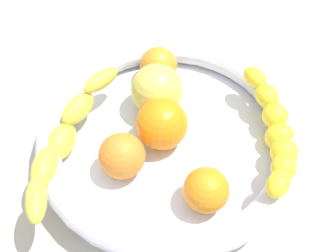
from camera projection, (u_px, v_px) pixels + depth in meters
kitchen_counter at (168, 157)px, 54.78cm from camera, size 120.00×120.00×3.00cm
fruit_bowl at (168, 138)px, 51.30cm from camera, size 33.13×33.13×5.54cm
banana_draped_left at (276, 132)px, 48.56cm from camera, size 16.34×12.92×5.70cm
banana_draped_right at (64, 137)px, 48.13cm from camera, size 14.77×19.79×5.61cm
orange_front at (124, 158)px, 46.59cm from camera, size 5.58×5.58×5.58cm
orange_mid_left at (159, 66)px, 56.07cm from camera, size 5.37×5.37×5.37cm
orange_mid_right at (162, 124)px, 49.07cm from camera, size 6.52×6.52×6.52cm
orange_rear at (206, 190)px, 44.25cm from camera, size 5.28×5.28×5.28cm
apple_yellow at (157, 90)px, 52.20cm from camera, size 6.96×6.96×6.96cm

